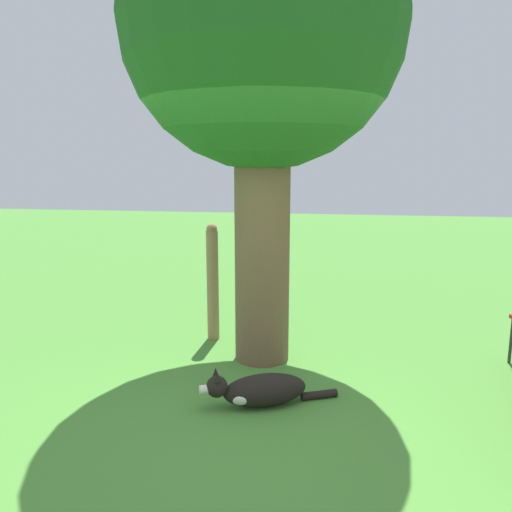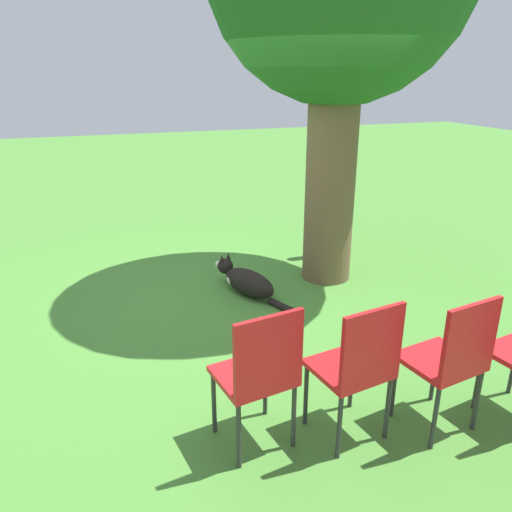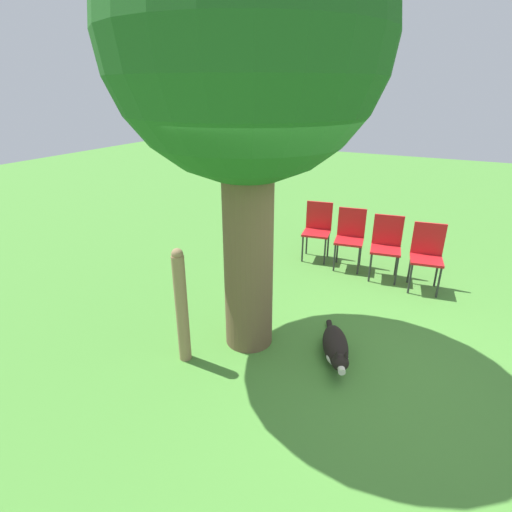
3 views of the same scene
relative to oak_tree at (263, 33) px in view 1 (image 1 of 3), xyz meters
The scene contains 4 objects.
ground_plane 3.30m from the oak_tree, 84.84° to the right, with size 30.00×30.00×0.00m, color #478433.
oak_tree is the anchor object (origin of this frame).
dog 3.14m from the oak_tree, 83.10° to the right, with size 1.10×0.54×0.35m.
fence_post 2.56m from the oak_tree, 143.24° to the left, with size 0.13×0.13×1.31m.
Camera 1 is at (0.60, -3.64, 1.98)m, focal length 35.00 mm.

